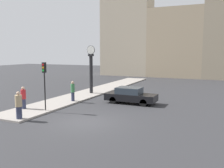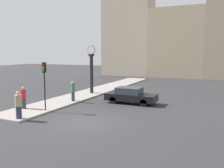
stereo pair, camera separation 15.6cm
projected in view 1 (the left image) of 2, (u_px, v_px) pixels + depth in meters
ground_plane at (85, 122)px, 16.04m from camera, size 120.00×120.00×0.00m
sidewalk_corner at (98, 90)px, 28.94m from camera, size 3.17×27.85×0.12m
building_row at (173, 32)px, 44.16m from camera, size 27.92×5.00×18.72m
sedan_car at (130, 95)px, 21.82m from camera, size 4.44×1.76×1.41m
traffic_light_near at (44, 76)px, 18.45m from camera, size 0.26×0.24×3.60m
street_clock at (91, 70)px, 26.38m from camera, size 0.92×0.46×5.02m
pedestrian_green_hoodie at (73, 91)px, 22.23m from camera, size 0.35×0.35×1.78m
pedestrian_tan_coat at (19, 105)px, 16.30m from camera, size 0.44×0.44×1.81m
pedestrian_red_top at (23, 98)px, 19.21m from camera, size 0.39×0.39×1.72m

